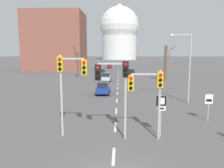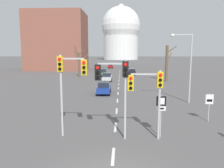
{
  "view_description": "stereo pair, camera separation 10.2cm",
  "coord_description": "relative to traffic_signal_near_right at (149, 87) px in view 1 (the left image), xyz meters",
  "views": [
    {
      "loc": [
        0.29,
        -8.57,
        5.3
      ],
      "look_at": [
        -0.21,
        5.68,
        3.3
      ],
      "focal_mm": 35.0,
      "sensor_mm": 36.0,
      "label": 1
    },
    {
      "loc": [
        0.39,
        -8.57,
        5.3
      ],
      "look_at": [
        -0.21,
        5.68,
        3.3
      ],
      "focal_mm": 35.0,
      "sensor_mm": 36.0,
      "label": 2
    }
  ],
  "objects": [
    {
      "name": "lane_stripe_0",
      "position": [
        -2.09,
        -2.42,
        -3.25
      ],
      "size": [
        0.16,
        2.0,
        0.01
      ],
      "primitive_type": "cube",
      "color": "silver",
      "rests_on": "ground_plane"
    },
    {
      "name": "lane_stripe_1",
      "position": [
        -2.09,
        2.08,
        -3.25
      ],
      "size": [
        0.16,
        2.0,
        0.01
      ],
      "primitive_type": "cube",
      "color": "silver",
      "rests_on": "ground_plane"
    },
    {
      "name": "lane_stripe_2",
      "position": [
        -2.09,
        6.58,
        -3.25
      ],
      "size": [
        0.16,
        2.0,
        0.01
      ],
      "primitive_type": "cube",
      "color": "silver",
      "rests_on": "ground_plane"
    },
    {
      "name": "lane_stripe_3",
      "position": [
        -2.09,
        11.08,
        -3.25
      ],
      "size": [
        0.16,
        2.0,
        0.01
      ],
      "primitive_type": "cube",
      "color": "silver",
      "rests_on": "ground_plane"
    },
    {
      "name": "lane_stripe_4",
      "position": [
        -2.09,
        15.58,
        -3.25
      ],
      "size": [
        0.16,
        2.0,
        0.01
      ],
      "primitive_type": "cube",
      "color": "silver",
      "rests_on": "ground_plane"
    },
    {
      "name": "lane_stripe_5",
      "position": [
        -2.09,
        20.08,
        -3.25
      ],
      "size": [
        0.16,
        2.0,
        0.01
      ],
      "primitive_type": "cube",
      "color": "silver",
      "rests_on": "ground_plane"
    },
    {
      "name": "lane_stripe_6",
      "position": [
        -2.09,
        24.58,
        -3.25
      ],
      "size": [
        0.16,
        2.0,
        0.01
      ],
      "primitive_type": "cube",
      "color": "silver",
      "rests_on": "ground_plane"
    },
    {
      "name": "lane_stripe_7",
      "position": [
        -2.09,
        29.08,
        -3.25
      ],
      "size": [
        0.16,
        2.0,
        0.01
      ],
      "primitive_type": "cube",
      "color": "silver",
      "rests_on": "ground_plane"
    },
    {
      "name": "lane_stripe_8",
      "position": [
        -2.09,
        33.58,
        -3.25
      ],
      "size": [
        0.16,
        2.0,
        0.01
      ],
      "primitive_type": "cube",
      "color": "silver",
      "rests_on": "ground_plane"
    },
    {
      "name": "lane_stripe_9",
      "position": [
        -2.09,
        38.08,
        -3.25
      ],
      "size": [
        0.16,
        2.0,
        0.01
      ],
      "primitive_type": "cube",
      "color": "silver",
      "rests_on": "ground_plane"
    },
    {
      "name": "lane_stripe_10",
      "position": [
        -2.09,
        42.58,
        -3.25
      ],
      "size": [
        0.16,
        2.0,
        0.01
      ],
      "primitive_type": "cube",
      "color": "silver",
      "rests_on": "ground_plane"
    },
    {
      "name": "lane_stripe_11",
      "position": [
        -2.09,
        47.08,
        -3.25
      ],
      "size": [
        0.16,
        2.0,
        0.01
      ],
      "primitive_type": "cube",
      "color": "silver",
      "rests_on": "ground_plane"
    },
    {
      "name": "lane_stripe_12",
      "position": [
        -2.09,
        51.58,
        -3.25
      ],
      "size": [
        0.16,
        2.0,
        0.01
      ],
      "primitive_type": "cube",
      "color": "silver",
      "rests_on": "ground_plane"
    },
    {
      "name": "lane_stripe_13",
      "position": [
        -2.09,
        56.08,
        -3.25
      ],
      "size": [
        0.16,
        2.0,
        0.01
      ],
      "primitive_type": "cube",
      "color": "silver",
      "rests_on": "ground_plane"
    },
    {
      "name": "traffic_signal_near_right",
      "position": [
        0.0,
        0.0,
        0.0
      ],
      "size": [
        2.12,
        0.34,
        4.32
      ],
      "color": "#B2B2B7",
      "rests_on": "ground_plane"
    },
    {
      "name": "traffic_signal_centre_tall",
      "position": [
        -2.03,
        -0.03,
        0.49
      ],
      "size": [
        2.03,
        0.34,
        4.95
      ],
      "color": "#B2B2B7",
      "rests_on": "ground_plane"
    },
    {
      "name": "traffic_signal_near_left",
      "position": [
        -4.97,
        0.3,
        0.71
      ],
      "size": [
        1.86,
        0.34,
        5.24
      ],
      "color": "#B2B2B7",
      "rests_on": "ground_plane"
    },
    {
      "name": "route_sign_post",
      "position": [
        0.82,
        0.36,
        -1.41
      ],
      "size": [
        0.6,
        0.08,
        2.7
      ],
      "color": "#B2B2B7",
      "rests_on": "ground_plane"
    },
    {
      "name": "speed_limit_sign",
      "position": [
        5.18,
        3.77,
        -1.77
      ],
      "size": [
        0.6,
        0.08,
        2.21
      ],
      "color": "#B2B2B7",
      "rests_on": "ground_plane"
    },
    {
      "name": "street_lamp_right",
      "position": [
        5.22,
        10.34,
        1.35
      ],
      "size": [
        2.29,
        0.36,
        7.36
      ],
      "color": "#B2B2B7",
      "rests_on": "ground_plane"
    },
    {
      "name": "sedan_near_left",
      "position": [
        -5.55,
        66.96,
        -2.45
      ],
      "size": [
        1.76,
        3.87,
        1.62
      ],
      "color": "maroon",
      "rests_on": "ground_plane"
    },
    {
      "name": "sedan_near_right",
      "position": [
        -4.37,
        28.57,
        -2.43
      ],
      "size": [
        1.77,
        4.21,
        1.65
      ],
      "color": "#B7B7BC",
      "rests_on": "ground_plane"
    },
    {
      "name": "sedan_mid_centre",
      "position": [
        -5.92,
        37.72,
        -2.4
      ],
      "size": [
        1.75,
        3.91,
        1.71
      ],
      "color": "#2D4C33",
      "rests_on": "ground_plane"
    },
    {
      "name": "sedan_far_left",
      "position": [
        0.99,
        41.23,
        -2.42
      ],
      "size": [
        1.78,
        4.14,
        1.66
      ],
      "color": "black",
      "rests_on": "ground_plane"
    },
    {
      "name": "sedan_far_right",
      "position": [
        0.54,
        73.41,
        -2.42
      ],
      "size": [
        1.73,
        4.27,
        1.68
      ],
      "color": "slate",
      "rests_on": "ground_plane"
    },
    {
      "name": "sedan_distant_centre",
      "position": [
        -3.94,
        15.16,
        -2.45
      ],
      "size": [
        1.73,
        3.86,
        1.62
      ],
      "color": "navy",
      "rests_on": "ground_plane"
    },
    {
      "name": "bare_tree_left_near",
      "position": [
        -11.2,
        35.98,
        -0.04
      ],
      "size": [
        2.95,
        2.32,
        7.01
      ],
      "color": "brown",
      "rests_on": "ground_plane"
    },
    {
      "name": "bare_tree_right_near",
      "position": [
        7.06,
        29.09,
        0.35
      ],
      "size": [
        2.17,
        2.1,
        6.83
      ],
      "color": "brown",
      "rests_on": "ground_plane"
    },
    {
      "name": "capitol_dome",
      "position": [
        -2.09,
        182.6,
        19.83
      ],
      "size": [
        33.56,
        33.56,
        47.41
      ],
      "color": "silver",
      "rests_on": "ground_plane"
    },
    {
      "name": "apartment_block_left",
      "position": [
        -22.44,
        58.19,
        5.91
      ],
      "size": [
        18.0,
        14.0,
        18.35
      ],
      "primitive_type": "cube",
      "color": "brown",
      "rests_on": "ground_plane"
    }
  ]
}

